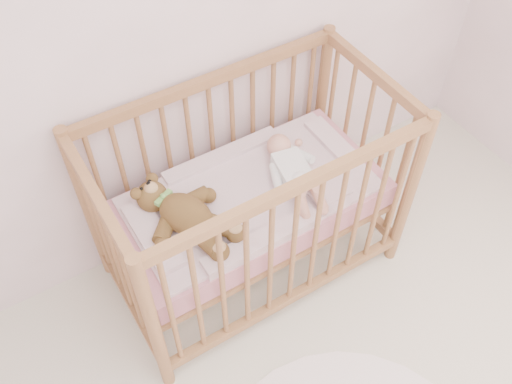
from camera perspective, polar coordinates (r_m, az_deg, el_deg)
wall_back at (r=2.24m, az=-13.44°, el=16.59°), size 4.00×0.02×2.70m
crib at (r=2.62m, az=-0.57°, el=-0.97°), size 1.36×0.76×1.00m
mattress at (r=2.63m, az=-0.57°, el=-1.18°), size 1.22×0.62×0.13m
blanket at (r=2.58m, az=-0.58°, el=-0.13°), size 1.10×0.58×0.06m
baby at (r=2.59m, az=3.62°, el=2.52°), size 0.34×0.55×0.12m
teddy_bear at (r=2.41m, az=-7.02°, el=-2.28°), size 0.58×0.66×0.15m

